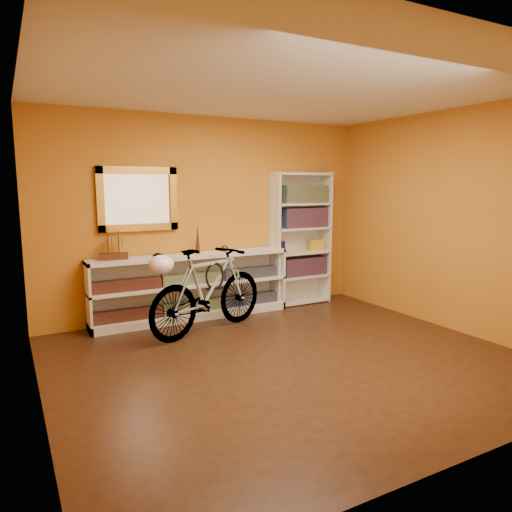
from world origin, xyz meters
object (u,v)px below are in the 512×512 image
console_unit (193,287)px  bookcase (301,239)px  helmet (161,265)px  bicycle (209,290)px

console_unit → bookcase: bookcase is taller
console_unit → bookcase: (1.67, 0.03, 0.52)m
bookcase → helmet: bookcase is taller
bookcase → bicycle: (-1.70, -0.64, -0.44)m
helmet → console_unit: bearing=51.5°
console_unit → helmet: 1.15m
console_unit → bookcase: 1.75m
bicycle → helmet: bearing=90.0°
bookcase → helmet: 2.48m
bookcase → bicycle: bearing=-159.6°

